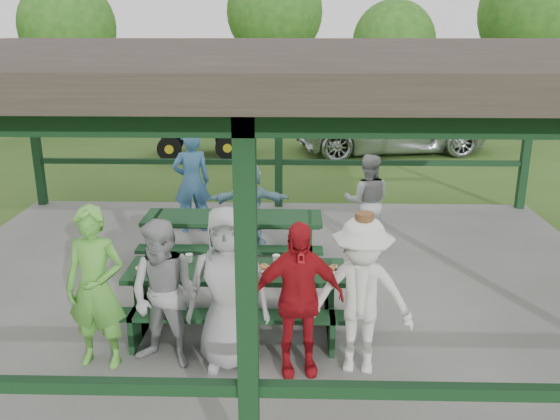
{
  "coord_description": "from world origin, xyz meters",
  "views": [
    {
      "loc": [
        0.34,
        -7.61,
        3.6
      ],
      "look_at": [
        0.14,
        -0.3,
        1.3
      ],
      "focal_mm": 38.0,
      "sensor_mm": 36.0,
      "label": 1
    }
  ],
  "objects_px": {
    "spectator_lblue": "(249,204)",
    "contestant_white_fedora": "(361,296)",
    "picnic_table_far": "(233,233)",
    "contestant_grey_left": "(165,295)",
    "spectator_blue": "(192,182)",
    "farm_trailer": "(199,135)",
    "contestant_green": "(96,288)",
    "spectator_grey": "(367,201)",
    "contestant_grey_mid": "(228,289)",
    "contestant_red": "(297,299)",
    "pickup_truck": "(392,125)",
    "picnic_table_near": "(237,290)"
  },
  "relations": [
    {
      "from": "spectator_lblue",
      "to": "contestant_white_fedora",
      "type": "bearing_deg",
      "value": 106.75
    },
    {
      "from": "picnic_table_far",
      "to": "contestant_grey_left",
      "type": "height_order",
      "value": "contestant_grey_left"
    },
    {
      "from": "spectator_blue",
      "to": "farm_trailer",
      "type": "xyz_separation_m",
      "value": [
        -0.97,
        6.79,
        -0.41
      ]
    },
    {
      "from": "picnic_table_far",
      "to": "contestant_green",
      "type": "relative_size",
      "value": 1.51
    },
    {
      "from": "spectator_lblue",
      "to": "spectator_grey",
      "type": "height_order",
      "value": "spectator_grey"
    },
    {
      "from": "spectator_blue",
      "to": "contestant_grey_mid",
      "type": "bearing_deg",
      "value": 85.84
    },
    {
      "from": "contestant_grey_left",
      "to": "contestant_red",
      "type": "relative_size",
      "value": 0.98
    },
    {
      "from": "spectator_grey",
      "to": "pickup_truck",
      "type": "bearing_deg",
      "value": -95.26
    },
    {
      "from": "contestant_green",
      "to": "contestant_grey_mid",
      "type": "xyz_separation_m",
      "value": [
        1.38,
        0.01,
        0.0
      ]
    },
    {
      "from": "contestant_white_fedora",
      "to": "spectator_blue",
      "type": "height_order",
      "value": "spectator_blue"
    },
    {
      "from": "picnic_table_near",
      "to": "spectator_grey",
      "type": "bearing_deg",
      "value": 56.24
    },
    {
      "from": "spectator_lblue",
      "to": "pickup_truck",
      "type": "bearing_deg",
      "value": -118.12
    },
    {
      "from": "spectator_blue",
      "to": "spectator_grey",
      "type": "relative_size",
      "value": 1.16
    },
    {
      "from": "picnic_table_near",
      "to": "contestant_grey_left",
      "type": "distance_m",
      "value": 1.12
    },
    {
      "from": "contestant_green",
      "to": "contestant_grey_left",
      "type": "relative_size",
      "value": 1.09
    },
    {
      "from": "contestant_red",
      "to": "spectator_lblue",
      "type": "height_order",
      "value": "contestant_red"
    },
    {
      "from": "picnic_table_far",
      "to": "contestant_grey_left",
      "type": "relative_size",
      "value": 1.65
    },
    {
      "from": "picnic_table_near",
      "to": "contestant_grey_left",
      "type": "bearing_deg",
      "value": -128.3
    },
    {
      "from": "contestant_grey_left",
      "to": "spectator_blue",
      "type": "height_order",
      "value": "spectator_blue"
    },
    {
      "from": "contestant_green",
      "to": "pickup_truck",
      "type": "bearing_deg",
      "value": 73.1
    },
    {
      "from": "picnic_table_near",
      "to": "contestant_red",
      "type": "height_order",
      "value": "contestant_red"
    },
    {
      "from": "picnic_table_far",
      "to": "contestant_green",
      "type": "height_order",
      "value": "contestant_green"
    },
    {
      "from": "contestant_green",
      "to": "contestant_grey_mid",
      "type": "relative_size",
      "value": 1.0
    },
    {
      "from": "picnic_table_near",
      "to": "contestant_grey_left",
      "type": "relative_size",
      "value": 1.59
    },
    {
      "from": "picnic_table_near",
      "to": "contestant_white_fedora",
      "type": "relative_size",
      "value": 1.48
    },
    {
      "from": "pickup_truck",
      "to": "contestant_grey_mid",
      "type": "bearing_deg",
      "value": 152.53
    },
    {
      "from": "picnic_table_near",
      "to": "spectator_lblue",
      "type": "relative_size",
      "value": 1.81
    },
    {
      "from": "contestant_grey_left",
      "to": "contestant_white_fedora",
      "type": "bearing_deg",
      "value": 16.77
    },
    {
      "from": "spectator_blue",
      "to": "farm_trailer",
      "type": "distance_m",
      "value": 6.87
    },
    {
      "from": "picnic_table_near",
      "to": "picnic_table_far",
      "type": "xyz_separation_m",
      "value": [
        -0.24,
        2.0,
        0.0
      ]
    },
    {
      "from": "contestant_green",
      "to": "spectator_lblue",
      "type": "distance_m",
      "value": 3.86
    },
    {
      "from": "contestant_grey_left",
      "to": "contestant_white_fedora",
      "type": "xyz_separation_m",
      "value": [
        2.03,
        -0.04,
        0.04
      ]
    },
    {
      "from": "contestant_green",
      "to": "spectator_lblue",
      "type": "height_order",
      "value": "contestant_green"
    },
    {
      "from": "contestant_green",
      "to": "spectator_lblue",
      "type": "xyz_separation_m",
      "value": [
        1.32,
        3.63,
        -0.17
      ]
    },
    {
      "from": "contestant_green",
      "to": "contestant_white_fedora",
      "type": "bearing_deg",
      "value": 4.72
    },
    {
      "from": "spectator_lblue",
      "to": "spectator_grey",
      "type": "bearing_deg",
      "value": 174.74
    },
    {
      "from": "contestant_grey_mid",
      "to": "spectator_blue",
      "type": "distance_m",
      "value": 4.42
    },
    {
      "from": "contestant_grey_mid",
      "to": "spectator_lblue",
      "type": "relative_size",
      "value": 1.24
    },
    {
      "from": "contestant_grey_mid",
      "to": "farm_trailer",
      "type": "bearing_deg",
      "value": 99.58
    },
    {
      "from": "contestant_red",
      "to": "farm_trailer",
      "type": "relative_size",
      "value": 0.48
    },
    {
      "from": "farm_trailer",
      "to": "spectator_lblue",
      "type": "bearing_deg",
      "value": -82.45
    },
    {
      "from": "picnic_table_near",
      "to": "spectator_grey",
      "type": "distance_m",
      "value": 3.34
    },
    {
      "from": "contestant_red",
      "to": "spectator_blue",
      "type": "distance_m",
      "value": 4.74
    },
    {
      "from": "picnic_table_far",
      "to": "contestant_white_fedora",
      "type": "distance_m",
      "value": 3.32
    },
    {
      "from": "contestant_white_fedora",
      "to": "spectator_grey",
      "type": "relative_size",
      "value": 1.12
    },
    {
      "from": "contestant_grey_left",
      "to": "spectator_lblue",
      "type": "xyz_separation_m",
      "value": [
        0.6,
        3.63,
        -0.1
      ]
    },
    {
      "from": "contestant_grey_left",
      "to": "contestant_red",
      "type": "bearing_deg",
      "value": 14.26
    },
    {
      "from": "contestant_grey_left",
      "to": "spectator_blue",
      "type": "xyz_separation_m",
      "value": [
        -0.45,
        4.29,
        0.09
      ]
    },
    {
      "from": "contestant_green",
      "to": "pickup_truck",
      "type": "relative_size",
      "value": 0.31
    },
    {
      "from": "picnic_table_far",
      "to": "spectator_grey",
      "type": "xyz_separation_m",
      "value": [
        2.09,
        0.76,
        0.3
      ]
    }
  ]
}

